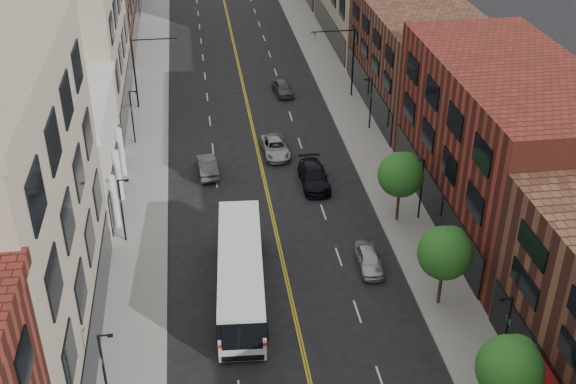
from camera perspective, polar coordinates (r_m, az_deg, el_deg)
name	(u,v)px	position (r m, az deg, el deg)	size (l,w,h in m)	color
sidewalk_left	(145,168)	(63.33, -11.25, 1.86)	(4.00, 110.00, 0.15)	gray
sidewalk_right	(371,153)	(64.98, 6.60, 3.06)	(4.00, 110.00, 0.15)	gray
bldg_l_white	(46,154)	(58.97, -18.54, 2.84)	(10.00, 14.00, 8.00)	silver
bldg_l_far_a	(64,24)	(72.72, -17.28, 12.55)	(10.00, 20.00, 18.00)	gray
bldg_r_mid	(505,144)	(55.35, 16.74, 3.63)	(10.00, 22.00, 12.00)	#582217
bldg_r_far_a	(419,58)	(73.68, 10.34, 10.36)	(10.00, 20.00, 10.00)	#512920
tree_r_1	(511,366)	(38.64, 17.20, -13.01)	(3.40, 3.40, 5.59)	black
tree_r_2	(446,251)	(45.69, 12.36, -4.58)	(3.40, 3.40, 5.59)	black
tree_r_3	(402,173)	(53.68, 8.97, 1.49)	(3.40, 3.40, 5.59)	black
lamp_l_1	(104,368)	(39.75, -14.30, -13.30)	(0.81, 0.55, 5.05)	black
lamp_l_2	(122,207)	(52.46, -12.97, -1.17)	(0.81, 0.55, 5.05)	black
lamp_l_3	(132,114)	(66.61, -12.19, 6.04)	(0.81, 0.55, 5.05)	black
lamp_r_1	(506,328)	(42.57, 16.84, -10.28)	(0.81, 0.55, 5.05)	black
lamp_r_2	(421,186)	(54.63, 10.46, 0.50)	(0.81, 0.55, 5.05)	black
lamp_r_3	(370,101)	(68.33, 6.53, 7.19)	(0.81, 0.55, 5.05)	black
signal_mast_left	(141,65)	(73.33, -11.51, 9.84)	(4.49, 0.18, 7.20)	black
signal_mast_right	(346,55)	(74.80, 4.62, 10.77)	(4.49, 0.18, 7.20)	black
city_bus	(241,271)	(46.74, -3.77, -6.27)	(3.77, 13.04, 3.31)	silver
car_parked_far	(369,260)	(50.10, 6.43, -5.33)	(1.59, 3.95, 1.35)	#B0B4B8
car_lane_behind	(207,166)	(61.47, -6.40, 2.05)	(1.53, 4.38, 1.44)	#444548
car_lane_a	(314,176)	(59.45, 2.06, 1.24)	(2.18, 5.37, 1.56)	black
car_lane_b	(275,147)	(64.27, -1.00, 3.55)	(2.25, 4.87, 1.35)	#989B9F
car_lane_c	(283,88)	(76.72, -0.42, 8.24)	(1.67, 4.16, 1.42)	#434347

